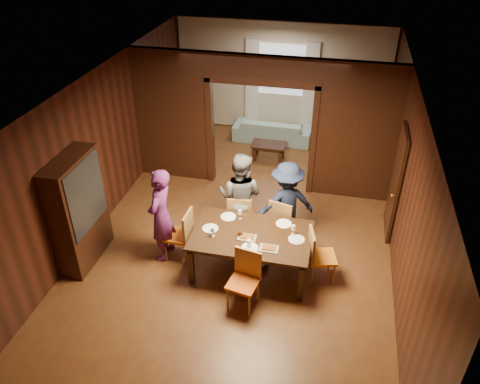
% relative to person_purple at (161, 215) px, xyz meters
% --- Properties ---
extents(floor, '(9.00, 9.00, 0.00)m').
position_rel_person_purple_xyz_m(floor, '(1.21, 1.15, -0.88)').
color(floor, '#592D19').
rests_on(floor, ground).
extents(ceiling, '(5.50, 9.00, 0.02)m').
position_rel_person_purple_xyz_m(ceiling, '(1.21, 1.15, 2.02)').
color(ceiling, silver).
rests_on(ceiling, room_walls).
extents(room_walls, '(5.52, 9.01, 2.90)m').
position_rel_person_purple_xyz_m(room_walls, '(1.21, 3.03, 0.63)').
color(room_walls, black).
rests_on(room_walls, floor).
extents(person_purple, '(0.45, 0.66, 1.75)m').
position_rel_person_purple_xyz_m(person_purple, '(0.00, 0.00, 0.00)').
color(person_purple, '#5D205F').
rests_on(person_purple, floor).
extents(person_grey, '(0.93, 0.77, 1.73)m').
position_rel_person_purple_xyz_m(person_grey, '(1.19, 0.88, -0.01)').
color(person_grey, '#56555C').
rests_on(person_grey, floor).
extents(person_navy, '(1.20, 0.97, 1.61)m').
position_rel_person_purple_xyz_m(person_navy, '(2.03, 0.94, -0.07)').
color(person_navy, '#151D36').
rests_on(person_navy, floor).
extents(sofa, '(2.03, 0.84, 0.59)m').
position_rel_person_purple_xyz_m(sofa, '(1.13, 5.00, -0.58)').
color(sofa, '#8DB5B9').
rests_on(sofa, floor).
extents(serving_bowl, '(0.35, 0.35, 0.09)m').
position_rel_person_purple_xyz_m(serving_bowl, '(1.70, 0.13, -0.07)').
color(serving_bowl, black).
rests_on(serving_bowl, dining_table).
extents(dining_table, '(1.97, 1.22, 0.76)m').
position_rel_person_purple_xyz_m(dining_table, '(1.59, -0.03, -0.50)').
color(dining_table, black).
rests_on(dining_table, floor).
extents(coffee_table, '(0.80, 0.50, 0.40)m').
position_rel_person_purple_xyz_m(coffee_table, '(1.20, 3.97, -0.68)').
color(coffee_table, black).
rests_on(coffee_table, floor).
extents(chair_left, '(0.45, 0.45, 0.97)m').
position_rel_person_purple_xyz_m(chair_left, '(0.26, 0.04, -0.39)').
color(chair_left, '#C85812').
rests_on(chair_left, floor).
extents(chair_right, '(0.54, 0.54, 0.97)m').
position_rel_person_purple_xyz_m(chair_right, '(2.76, 0.02, -0.39)').
color(chair_right, orange).
rests_on(chair_right, floor).
extents(chair_far_l, '(0.48, 0.48, 0.97)m').
position_rel_person_purple_xyz_m(chair_far_l, '(1.21, 0.83, -0.39)').
color(chair_far_l, '#C63C12').
rests_on(chair_far_l, floor).
extents(chair_far_r, '(0.54, 0.54, 0.97)m').
position_rel_person_purple_xyz_m(chair_far_r, '(2.00, 0.86, -0.39)').
color(chair_far_r, '#BF4A12').
rests_on(chair_far_r, floor).
extents(chair_near, '(0.52, 0.52, 0.97)m').
position_rel_person_purple_xyz_m(chair_near, '(1.62, -0.87, -0.39)').
color(chair_near, '#C24B12').
rests_on(chair_near, floor).
extents(hutch, '(0.40, 1.20, 2.00)m').
position_rel_person_purple_xyz_m(hutch, '(-1.32, -0.35, 0.12)').
color(hutch, black).
rests_on(hutch, floor).
extents(door_right, '(0.06, 0.90, 2.10)m').
position_rel_person_purple_xyz_m(door_right, '(3.91, 1.65, 0.17)').
color(door_right, black).
rests_on(door_right, floor).
extents(window_far, '(1.20, 0.03, 1.30)m').
position_rel_person_purple_xyz_m(window_far, '(1.21, 5.59, 0.82)').
color(window_far, silver).
rests_on(window_far, back_wall).
extents(curtain_left, '(0.35, 0.06, 2.40)m').
position_rel_person_purple_xyz_m(curtain_left, '(0.46, 5.55, 0.37)').
color(curtain_left, white).
rests_on(curtain_left, back_wall).
extents(curtain_right, '(0.35, 0.06, 2.40)m').
position_rel_person_purple_xyz_m(curtain_right, '(1.96, 5.55, 0.37)').
color(curtain_right, white).
rests_on(curtain_right, back_wall).
extents(plate_left, '(0.27, 0.27, 0.01)m').
position_rel_person_purple_xyz_m(plate_left, '(0.88, -0.03, -0.11)').
color(plate_left, silver).
rests_on(plate_left, dining_table).
extents(plate_far_l, '(0.27, 0.27, 0.01)m').
position_rel_person_purple_xyz_m(plate_far_l, '(1.09, 0.36, -0.11)').
color(plate_far_l, silver).
rests_on(plate_far_l, dining_table).
extents(plate_far_r, '(0.27, 0.27, 0.01)m').
position_rel_person_purple_xyz_m(plate_far_r, '(2.06, 0.37, -0.11)').
color(plate_far_r, white).
rests_on(plate_far_r, dining_table).
extents(plate_right, '(0.27, 0.27, 0.01)m').
position_rel_person_purple_xyz_m(plate_right, '(2.32, -0.01, -0.11)').
color(plate_right, silver).
rests_on(plate_right, dining_table).
extents(plate_near, '(0.27, 0.27, 0.01)m').
position_rel_person_purple_xyz_m(plate_near, '(1.62, -0.38, -0.11)').
color(plate_near, silver).
rests_on(plate_near, dining_table).
extents(platter_a, '(0.30, 0.20, 0.04)m').
position_rel_person_purple_xyz_m(platter_a, '(1.53, -0.14, -0.10)').
color(platter_a, gray).
rests_on(platter_a, dining_table).
extents(platter_b, '(0.30, 0.20, 0.04)m').
position_rel_person_purple_xyz_m(platter_b, '(1.92, -0.33, -0.10)').
color(platter_b, gray).
rests_on(platter_b, dining_table).
extents(wineglass_left, '(0.08, 0.08, 0.18)m').
position_rel_person_purple_xyz_m(wineglass_left, '(0.97, -0.21, -0.03)').
color(wineglass_left, white).
rests_on(wineglass_left, dining_table).
extents(wineglass_far, '(0.08, 0.08, 0.18)m').
position_rel_person_purple_xyz_m(wineglass_far, '(1.30, 0.36, -0.03)').
color(wineglass_far, white).
rests_on(wineglass_far, dining_table).
extents(wineglass_right, '(0.08, 0.08, 0.18)m').
position_rel_person_purple_xyz_m(wineglass_right, '(2.25, 0.12, -0.03)').
color(wineglass_right, white).
rests_on(wineglass_right, dining_table).
extents(tumbler, '(0.07, 0.07, 0.14)m').
position_rel_person_purple_xyz_m(tumbler, '(1.61, -0.35, -0.05)').
color(tumbler, silver).
rests_on(tumbler, dining_table).
extents(condiment_jar, '(0.08, 0.08, 0.11)m').
position_rel_person_purple_xyz_m(condiment_jar, '(1.41, -0.10, -0.06)').
color(condiment_jar, '#4D2511').
rests_on(condiment_jar, dining_table).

